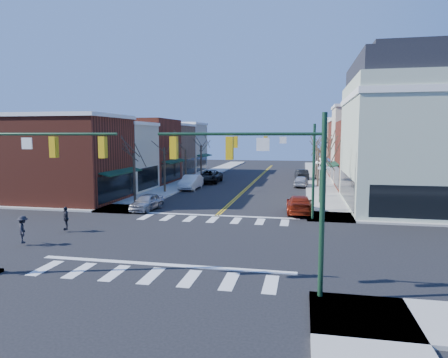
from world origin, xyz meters
The scene contains 34 objects.
ground centered at (0.00, 0.00, 0.00)m, with size 160.00×160.00×0.00m, color black.
sidewalk_left centered at (-8.75, 20.00, 0.07)m, with size 3.50×70.00×0.15m, color #9E9B93.
sidewalk_right centered at (8.75, 20.00, 0.07)m, with size 3.50×70.00×0.15m, color #9E9B93.
bldg_left_brick_a centered at (-15.50, 11.75, 4.00)m, with size 10.00×8.50×8.00m, color maroon.
bldg_left_stucco_a centered at (-15.50, 19.50, 3.75)m, with size 10.00×7.00×7.50m, color #C0B89E.
bldg_left_brick_b centered at (-15.50, 27.50, 4.25)m, with size 10.00×9.00×8.50m, color maroon.
bldg_left_tan centered at (-15.50, 35.75, 3.90)m, with size 10.00×7.50×7.80m, color #86634A.
bldg_left_stucco_b centered at (-15.50, 43.50, 4.10)m, with size 10.00×8.00×8.20m, color #C0B89E.
bldg_right_brick_a centered at (15.50, 25.75, 4.00)m, with size 10.00×8.50×8.00m, color maroon.
bldg_right_stucco centered at (15.50, 33.50, 5.00)m, with size 10.00×7.00×10.00m, color #C0B89E.
bldg_right_brick_b centered at (15.50, 41.00, 4.25)m, with size 10.00×8.00×8.50m, color maroon.
bldg_right_tan centered at (15.50, 49.00, 4.50)m, with size 10.00×8.00×9.00m, color #86634A.
victorian_corner centered at (16.50, 14.50, 6.66)m, with size 12.25×14.25×13.30m.
traffic_mast_near_left centered at (-5.55, -7.40, 4.71)m, with size 6.60×0.28×7.20m.
traffic_mast_near_right centered at (5.55, -7.40, 4.71)m, with size 6.60×0.28×7.20m.
traffic_mast_far_right centered at (5.55, 7.40, 4.71)m, with size 6.60×0.28×7.20m.
lamppost_corner centered at (8.20, 8.50, 2.96)m, with size 0.36×0.36×4.33m.
lamppost_midblock centered at (8.20, 15.00, 2.96)m, with size 0.36×0.36×4.33m.
tree_left_a centered at (-8.40, 11.00, 2.38)m, with size 0.24×0.24×4.76m, color #382B21.
tree_left_b centered at (-8.40, 19.00, 2.52)m, with size 0.24×0.24×5.04m, color #382B21.
tree_left_c centered at (-8.40, 27.00, 2.27)m, with size 0.24×0.24×4.55m, color #382B21.
tree_left_d centered at (-8.40, 35.00, 2.45)m, with size 0.24×0.24×4.90m, color #382B21.
tree_right_a centered at (8.40, 11.00, 2.31)m, with size 0.24×0.24×4.62m, color #382B21.
tree_right_b centered at (8.40, 19.00, 2.59)m, with size 0.24×0.24×5.18m, color #382B21.
tree_right_c centered at (8.40, 27.00, 2.42)m, with size 0.24×0.24×4.83m, color #382B21.
tree_right_d centered at (8.40, 35.00, 2.48)m, with size 0.24×0.24×4.97m, color #382B21.
car_left_near centered at (-6.40, 8.94, 0.70)m, with size 1.65×4.10×1.40m, color #A6A5AA.
car_left_mid centered at (-6.40, 22.52, 0.84)m, with size 1.78×5.10×1.68m, color silver.
car_left_far centered at (-5.77, 29.28, 0.84)m, with size 2.78×6.03×1.67m, color black.
car_right_near centered at (6.40, 10.06, 0.74)m, with size 2.06×5.08×1.47m, color maroon.
car_right_mid centered at (6.40, 27.40, 0.70)m, with size 1.65×4.11×1.40m, color silver.
car_right_far centered at (6.40, 35.38, 0.76)m, with size 1.61×4.63×1.53m, color black.
pedestrian_dark_a centered at (-8.63, 0.54, 0.92)m, with size 0.90×0.38×1.54m, color black.
pedestrian_dark_b centered at (-9.15, -2.89, 0.95)m, with size 1.03×0.59×1.59m, color black.
Camera 1 is at (6.67, -22.73, 6.34)m, focal length 32.00 mm.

